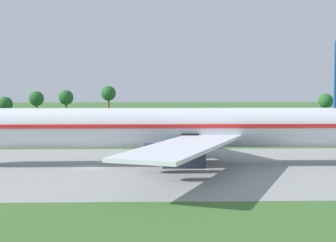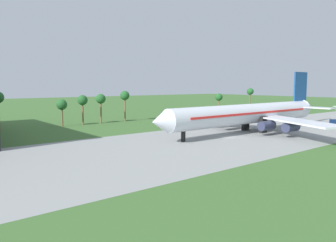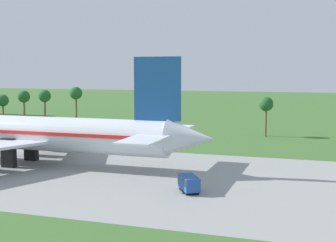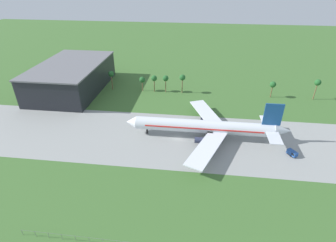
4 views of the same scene
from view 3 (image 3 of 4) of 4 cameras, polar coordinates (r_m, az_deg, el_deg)
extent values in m
cylinder|color=silver|center=(87.98, -19.25, -1.24)|extent=(61.06, 5.90, 5.90)
cone|color=silver|center=(72.48, 2.77, -2.07)|extent=(7.38, 5.61, 5.61)
cube|color=red|center=(87.93, -19.26, -0.95)|extent=(51.90, 6.02, 0.59)
cube|color=navy|center=(73.43, -1.32, 3.94)|extent=(7.67, 0.50, 10.03)
cube|color=silver|center=(73.94, -1.09, -1.55)|extent=(5.31, 23.60, 0.30)
cube|color=silver|center=(98.98, -13.30, -0.87)|extent=(17.99, 29.80, 0.44)
cylinder|color=#2D334C|center=(94.47, -16.97, -2.37)|extent=(5.31, 2.66, 2.66)
cylinder|color=#2D334C|center=(98.01, -13.84, -1.97)|extent=(5.31, 2.66, 2.66)
cube|color=black|center=(84.04, -18.86, -3.69)|extent=(2.40, 1.20, 5.00)
cube|color=black|center=(89.22, -16.35, -3.05)|extent=(2.40, 1.20, 5.00)
cube|color=black|center=(64.10, 2.57, -8.48)|extent=(3.44, 3.97, 0.40)
cube|color=#234C99|center=(63.83, 2.57, -7.52)|extent=(3.95, 4.60, 1.82)
cube|color=black|center=(62.70, 2.88, -7.52)|extent=(2.51, 2.34, 0.90)
cylinder|color=brown|center=(140.94, -14.75, 1.01)|extent=(0.56, 0.56, 8.45)
sphere|color=#235B28|center=(140.60, -14.81, 2.97)|extent=(3.60, 3.60, 3.60)
cylinder|color=brown|center=(119.08, 11.83, -0.05)|extent=(0.56, 0.56, 7.54)
sphere|color=#235B28|center=(118.70, 11.87, 2.05)|extent=(3.60, 3.60, 3.60)
cylinder|color=brown|center=(149.45, -19.45, 0.84)|extent=(0.56, 0.56, 6.86)
sphere|color=#235B28|center=(149.15, -19.50, 2.38)|extent=(3.60, 3.60, 3.60)
cylinder|color=brown|center=(135.59, -11.12, 1.11)|extent=(0.56, 0.56, 9.44)
sphere|color=#235B28|center=(135.24, -11.16, 3.36)|extent=(3.60, 3.60, 3.60)
cylinder|color=brown|center=(144.93, -17.11, 1.02)|extent=(0.56, 0.56, 8.17)
sphere|color=#235B28|center=(144.61, -17.17, 2.87)|extent=(3.60, 3.60, 3.60)
camera|label=1|loc=(56.26, -78.78, -3.53)|focal=55.00mm
camera|label=2|loc=(132.72, -68.07, 1.38)|focal=35.00mm
camera|label=4|loc=(82.21, -105.72, 35.94)|focal=28.00mm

